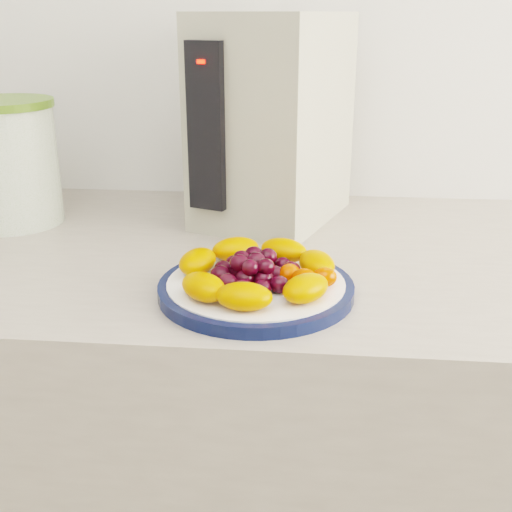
# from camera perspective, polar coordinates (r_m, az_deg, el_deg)

# --- Properties ---
(counter) EXTENTS (3.50, 0.60, 0.90)m
(counter) POSITION_cam_1_polar(r_m,az_deg,el_deg) (1.17, -4.82, -20.22)
(counter) COLOR #9D9386
(counter) RESTS_ON floor
(cabinet_face) EXTENTS (3.48, 0.58, 0.84)m
(cabinet_face) POSITION_cam_1_polar(r_m,az_deg,el_deg) (1.19, -4.77, -21.31)
(cabinet_face) COLOR #9E7057
(cabinet_face) RESTS_ON floor
(plate_rim) EXTENTS (0.24, 0.24, 0.01)m
(plate_rim) POSITION_cam_1_polar(r_m,az_deg,el_deg) (0.78, 0.00, -2.93)
(plate_rim) COLOR #0A1439
(plate_rim) RESTS_ON counter
(plate_face) EXTENTS (0.21, 0.21, 0.02)m
(plate_face) POSITION_cam_1_polar(r_m,az_deg,el_deg) (0.78, 0.00, -2.86)
(plate_face) COLOR white
(plate_face) RESTS_ON counter
(canister) EXTENTS (0.19, 0.19, 0.18)m
(canister) POSITION_cam_1_polar(r_m,az_deg,el_deg) (1.10, -21.13, 7.43)
(canister) COLOR #305D12
(canister) RESTS_ON counter
(canister_lid) EXTENTS (0.19, 0.19, 0.01)m
(canister_lid) POSITION_cam_1_polar(r_m,az_deg,el_deg) (1.08, -21.82, 12.49)
(canister_lid) COLOR #4D6E23
(canister_lid) RESTS_ON canister
(appliance_body) EXTENTS (0.26, 0.30, 0.32)m
(appliance_body) POSITION_cam_1_polar(r_m,az_deg,el_deg) (1.04, 1.57, 11.99)
(appliance_body) COLOR #A5A18C
(appliance_body) RESTS_ON counter
(appliance_panel) EXTENTS (0.06, 0.04, 0.24)m
(appliance_panel) POSITION_cam_1_polar(r_m,az_deg,el_deg) (0.94, -4.41, 11.29)
(appliance_panel) COLOR black
(appliance_panel) RESTS_ON appliance_body
(appliance_led) EXTENTS (0.01, 0.01, 0.01)m
(appliance_led) POSITION_cam_1_polar(r_m,az_deg,el_deg) (0.92, -4.89, 16.84)
(appliance_led) COLOR #FF0C05
(appliance_led) RESTS_ON appliance_panel
(fruit_plate) EXTENTS (0.21, 0.20, 0.04)m
(fruit_plate) POSITION_cam_1_polar(r_m,az_deg,el_deg) (0.77, 0.27, -1.28)
(fruit_plate) COLOR #D56100
(fruit_plate) RESTS_ON plate_face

